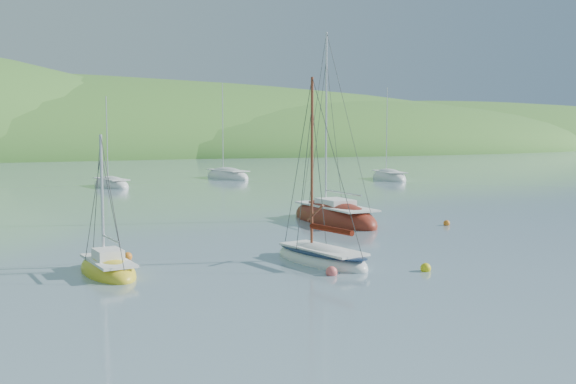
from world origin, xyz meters
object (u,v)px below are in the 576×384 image
sloop_red (334,218)px  distant_sloop_d (389,178)px  daysailer_white (321,258)px  sailboat_yellow (108,270)px  distant_sloop_a (111,185)px  distant_sloop_b (227,177)px

sloop_red → distant_sloop_d: size_ratio=1.06×
daysailer_white → sailboat_yellow: size_ratio=1.42×
distant_sloop_a → distant_sloop_b: bearing=13.5°
distant_sloop_b → distant_sloop_d: (16.58, -11.06, -0.01)m
distant_sloop_d → sloop_red: bearing=-114.6°
distant_sloop_b → distant_sloop_a: bearing=-164.3°
daysailer_white → distant_sloop_a: (0.90, 44.52, -0.02)m
sailboat_yellow → daysailer_white: bearing=-16.7°
distant_sloop_b → daysailer_white: bearing=-113.8°
sloop_red → distant_sloop_b: bearing=78.5°
sailboat_yellow → distant_sloop_d: distant_sloop_d is taller
distant_sloop_a → distant_sloop_b: distant_sloop_b is taller
sailboat_yellow → distant_sloop_b: (25.13, 48.65, 0.05)m
daysailer_white → sailboat_yellow: daysailer_white is taller
sloop_red → sailboat_yellow: (-15.80, -8.57, -0.07)m
daysailer_white → distant_sloop_d: 51.61m
distant_sloop_d → daysailer_white: bearing=-112.7°
distant_sloop_d → sailboat_yellow: bearing=-120.8°
sloop_red → distant_sloop_d: bearing=49.8°
daysailer_white → distant_sloop_d: (33.12, 39.58, -0.00)m
daysailer_white → distant_sloop_d: bearing=42.2°
distant_sloop_a → distant_sloop_d: (32.22, -4.94, 0.02)m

